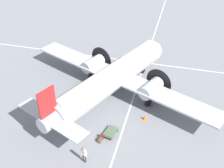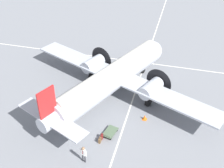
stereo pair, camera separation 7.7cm
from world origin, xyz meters
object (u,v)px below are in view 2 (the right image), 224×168
Objects in this scene: suitcase_upright_spare at (102,136)px; crew_foreground at (83,153)px; suitcase_near_door at (100,140)px; traffic_cone at (145,117)px; airliner_main at (114,76)px; baggage_cart at (110,132)px.

crew_foreground is at bearing 166.67° from suitcase_upright_spare.
suitcase_near_door is 0.48m from suitcase_upright_spare.
crew_foreground is 7.92m from traffic_cone.
baggage_cart is at bearing -145.43° from airliner_main.
baggage_cart is (0.78, -0.59, -0.01)m from suitcase_upright_spare.
baggage_cart is at bearing -27.29° from suitcase_near_door.
crew_foreground reaches higher than baggage_cart.
crew_foreground is 3.18m from suitcase_upright_spare.
traffic_cone is (6.70, -4.15, -0.80)m from crew_foreground.
traffic_cone is at bearing -31.12° from baggage_cart.
suitcase_upright_spare is at bearing 155.65° from baggage_cart.
airliner_main reaches higher than baggage_cart.
suitcase_near_door is at bearing -88.56° from crew_foreground.
airliner_main is 7.38m from suitcase_upright_spare.
traffic_cone reaches higher than suitcase_near_door.
crew_foreground is 2.73m from suitcase_near_door.
suitcase_near_door is (-7.47, -0.56, -2.32)m from airliner_main.
suitcase_near_door is at bearing -152.13° from airliner_main.
suitcase_upright_spare is at bearing -6.34° from suitcase_near_door.
baggage_cart is (1.25, -0.65, 0.02)m from suitcase_near_door.
suitcase_near_door is at bearing 173.66° from suitcase_upright_spare.
airliner_main is 5.70m from traffic_cone.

